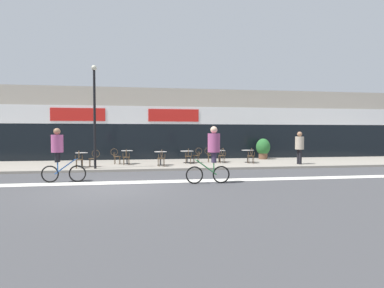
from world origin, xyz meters
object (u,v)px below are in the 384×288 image
Objects in this scene: cyclist_1 at (213,149)px; cafe_chair_3_near at (188,155)px; cafe_chair_1_near at (126,156)px; pedestrian_near_end at (299,145)px; bistro_table_5 at (248,154)px; cyclist_0 at (59,151)px; cafe_chair_0_side at (94,157)px; bistro_table_0 at (82,157)px; bistro_table_2 at (161,155)px; cafe_chair_5_near at (251,155)px; cafe_chair_0_near at (79,158)px; bistro_table_4 at (219,154)px; cafe_chair_3_side at (197,154)px; cafe_chair_4_near at (222,154)px; lamp_post at (95,109)px; planter_pot at (263,148)px; cafe_chair_4_side at (209,154)px; cafe_chair_1_side at (116,155)px; bistro_table_1 at (127,154)px; bistro_table_3 at (187,154)px; cafe_chair_2_near at (161,157)px.

cafe_chair_3_near is at bearing -88.64° from cyclist_1.
pedestrian_near_end is (9.79, -0.99, 0.59)m from cafe_chair_1_near.
cyclist_0 reaches higher than bistro_table_5.
cafe_chair_0_side is at bearing 111.80° from cafe_chair_1_near.
bistro_table_0 is 4.15m from bistro_table_2.
cafe_chair_5_near is at bearing 2.77° from bistro_table_0.
cafe_chair_3_near is at bearing -82.32° from cafe_chair_0_near.
cafe_chair_3_near reaches higher than bistro_table_4.
cafe_chair_3_side is at bearing 27.48° from bistro_table_2.
pedestrian_near_end reaches higher than cafe_chair_4_near.
lamp_post reaches higher than bistro_table_0.
bistro_table_5 is at bearing 171.06° from cafe_chair_3_side.
cafe_chair_3_near is 0.64× the size of planter_pot.
cafe_chair_0_near is (0.01, -0.63, -0.02)m from bistro_table_0.
cafe_chair_3_side is 0.79m from cafe_chair_4_side.
cafe_chair_4_near is at bearing 35.00° from cyclist_0.
cafe_chair_3_side and cafe_chair_5_near have the same top height.
cafe_chair_1_side is 7.88m from cyclist_1.
cafe_chair_0_side and cafe_chair_1_side have the same top height.
cafe_chair_0_near is at bearing -158.17° from cafe_chair_4_side.
cafe_chair_0_side is at bearing 103.05° from lamp_post.
cafe_chair_4_near is (6.19, -0.37, 0.00)m from cafe_chair_1_side.
bistro_table_0 is 2.06m from cafe_chair_1_side.
bistro_table_1 is at bearing 69.61° from cyclist_0.
bistro_table_3 is at bearing 81.06° from cafe_chair_5_near.
bistro_table_2 is at bearing -72.48° from cyclist_1.
cafe_chair_2_near is at bearing 103.23° from cafe_chair_4_near.
cafe_chair_2_near is at bearing -4.21° from pedestrian_near_end.
bistro_table_1 is at bearing 88.11° from cafe_chair_3_near.
bistro_table_3 is at bearing 46.07° from cyclist_0.
cafe_chair_3_side is (2.24, 1.80, 0.00)m from cafe_chair_2_near.
cafe_chair_0_side and cafe_chair_2_near have the same top height.
bistro_table_5 is (7.21, -0.18, -0.01)m from bistro_table_1.
cafe_chair_3_near is (-0.01, -0.63, -0.00)m from bistro_table_3.
cafe_chair_1_near is 7.02m from cyclist_1.
cafe_chair_4_side is (3.04, 1.30, -0.03)m from bistro_table_2.
cafe_chair_1_near is 0.42× the size of cyclist_1.
cafe_chair_5_near is (1.64, -0.44, 0.00)m from cafe_chair_4_near.
bistro_table_2 is at bearing 48.99° from cyclist_0.
bistro_table_1 is (2.25, 1.26, 0.02)m from bistro_table_0.
cafe_chair_0_near is at bearing -89.28° from bistro_table_0.
cafe_chair_4_side is at bearing 23.13° from bistro_table_2.
cafe_chair_3_near is (-2.04, -0.75, -0.00)m from bistro_table_4.
cafe_chair_4_side is at bearing 5.19° from bistro_table_3.
cyclist_0 reaches higher than bistro_table_4.
cyclist_0 reaches higher than cafe_chair_0_side.
cafe_chair_4_side is at bearing 7.17° from cafe_chair_1_side.
cyclist_1 is (-1.35, -6.90, 0.65)m from cafe_chair_4_side.
cafe_chair_1_near and cafe_chair_4_near have the same top height.
cafe_chair_1_near is 5.39m from cyclist_0.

